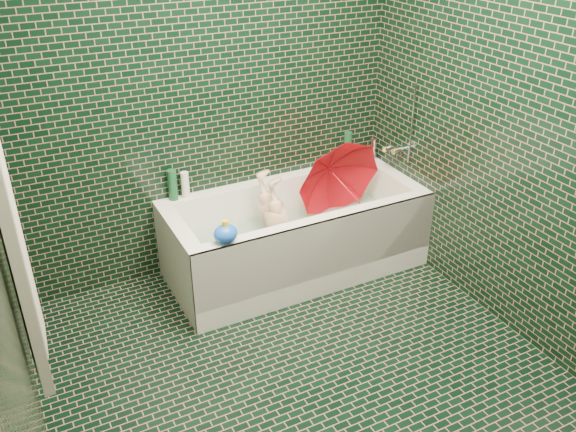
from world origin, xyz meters
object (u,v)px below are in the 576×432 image
bathtub (296,243)px  child (280,229)px  umbrella (347,189)px  rubber_duck (344,159)px  bath_toy (226,233)px

bathtub → child: 0.15m
bathtub → child: (-0.09, 0.07, 0.10)m
child → umbrella: bearing=80.9°
child → umbrella: size_ratio=1.37×
bathtub → rubber_duck: size_ratio=12.77×
rubber_duck → bath_toy: bath_toy is taller
child → rubber_duck: bearing=111.4°
bathtub → rubber_duck: rubber_duck is taller
rubber_duck → bath_toy: size_ratio=0.80×
child → bath_toy: bath_toy is taller
umbrella → rubber_duck: bearing=65.4°
bath_toy → rubber_duck: bearing=43.3°
child → umbrella: (0.47, -0.07, 0.23)m
bathtub → child: bearing=145.2°
child → bath_toy: (-0.53, -0.37, 0.30)m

